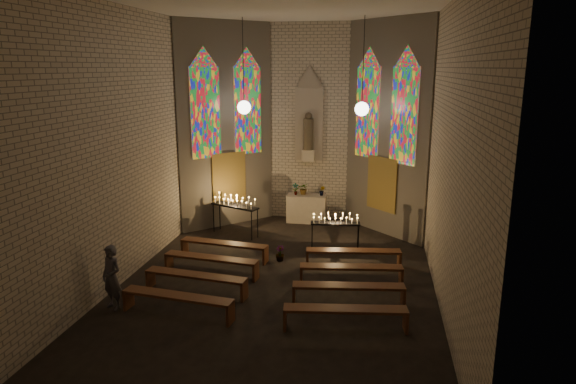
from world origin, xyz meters
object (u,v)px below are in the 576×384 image
object	(u,v)px
votive_stand_right	(335,221)
visitor	(112,277)
votive_stand_left	(235,203)
altar	(307,209)
aisle_flower_pot	(280,253)

from	to	relation	value
votive_stand_right	visitor	distance (m)	6.74
votive_stand_right	votive_stand_left	bearing A→B (deg)	158.70
votive_stand_left	votive_stand_right	world-z (taller)	votive_stand_left
votive_stand_left	visitor	xyz separation A→B (m)	(-1.35, -5.71, -0.32)
altar	visitor	size ratio (longest dim) A/B	0.91
votive_stand_left	visitor	bearing A→B (deg)	-79.79
votive_stand_right	visitor	xyz separation A→B (m)	(-4.76, -4.77, -0.18)
altar	visitor	world-z (taller)	visitor
altar	aisle_flower_pot	xyz separation A→B (m)	(-0.23, -3.96, -0.27)
altar	votive_stand_left	distance (m)	2.90
aisle_flower_pot	visitor	distance (m)	4.90
aisle_flower_pot	votive_stand_left	world-z (taller)	votive_stand_left
aisle_flower_pot	visitor	xyz separation A→B (m)	(-3.27, -3.61, 0.54)
altar	votive_stand_left	world-z (taller)	votive_stand_left
altar	aisle_flower_pot	distance (m)	3.97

